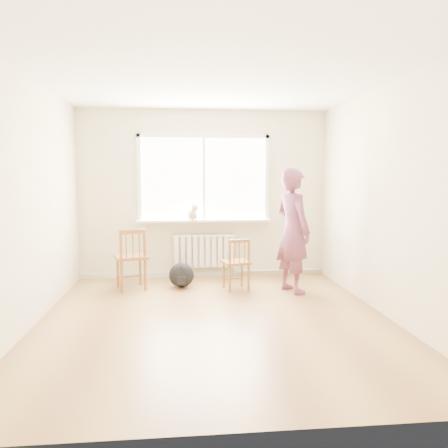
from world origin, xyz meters
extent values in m
plane|color=#A27942|center=(0.00, 0.00, 0.00)|extent=(4.50, 4.50, 0.00)
plane|color=white|center=(0.00, 0.00, 2.70)|extent=(4.50, 4.50, 0.00)
cube|color=beige|center=(0.00, 2.25, 1.35)|extent=(4.00, 0.01, 2.70)
cube|color=white|center=(0.00, 2.23, 1.60)|extent=(2.00, 0.02, 1.30)
cube|color=white|center=(0.00, 2.21, 2.28)|extent=(2.12, 0.05, 0.06)
cube|color=white|center=(-1.03, 2.21, 1.60)|extent=(0.06, 0.05, 1.42)
cube|color=white|center=(1.03, 2.21, 1.60)|extent=(0.06, 0.05, 1.42)
cube|color=white|center=(0.00, 2.21, 1.60)|extent=(0.04, 0.05, 1.30)
cube|color=white|center=(0.00, 2.14, 0.93)|extent=(2.15, 0.22, 0.04)
cube|color=white|center=(0.00, 2.20, 0.43)|extent=(1.00, 0.02, 0.55)
cube|color=white|center=(0.00, 2.15, 0.43)|extent=(1.00, 0.10, 0.51)
cube|color=white|center=(0.00, 2.15, 0.69)|extent=(1.00, 0.12, 0.03)
cylinder|color=silver|center=(1.25, 2.19, 0.08)|extent=(1.40, 0.04, 0.04)
cube|color=beige|center=(0.00, 2.23, 0.04)|extent=(4.00, 0.03, 0.08)
cube|color=brown|center=(-1.11, 1.51, 0.47)|extent=(0.54, 0.53, 0.04)
cylinder|color=brown|center=(-1.00, 1.72, 0.24)|extent=(0.04, 0.04, 0.47)
cylinder|color=brown|center=(-1.32, 1.62, 0.24)|extent=(0.04, 0.04, 0.47)
cylinder|color=brown|center=(-0.90, 1.40, 0.24)|extent=(0.04, 0.04, 0.47)
cylinder|color=brown|center=(-1.22, 1.30, 0.24)|extent=(0.04, 0.04, 0.47)
cylinder|color=brown|center=(-0.90, 1.40, 0.45)|extent=(0.04, 0.04, 0.89)
cylinder|color=brown|center=(-1.22, 1.30, 0.45)|extent=(0.04, 0.04, 0.89)
cube|color=brown|center=(-1.06, 1.35, 0.86)|extent=(0.36, 0.14, 0.06)
cylinder|color=brown|center=(-0.97, 1.37, 0.67)|extent=(0.02, 0.02, 0.36)
cylinder|color=brown|center=(-1.06, 1.35, 0.67)|extent=(0.02, 0.02, 0.36)
cylinder|color=brown|center=(-1.15, 1.32, 0.67)|extent=(0.02, 0.02, 0.36)
cube|color=brown|center=(0.41, 1.33, 0.40)|extent=(0.44, 0.42, 0.04)
cylinder|color=brown|center=(0.52, 1.50, 0.20)|extent=(0.03, 0.03, 0.40)
cylinder|color=brown|center=(0.24, 1.44, 0.20)|extent=(0.03, 0.03, 0.40)
cylinder|color=brown|center=(0.58, 1.22, 0.20)|extent=(0.03, 0.03, 0.40)
cylinder|color=brown|center=(0.30, 1.16, 0.20)|extent=(0.03, 0.03, 0.40)
cylinder|color=brown|center=(0.58, 1.22, 0.38)|extent=(0.04, 0.04, 0.76)
cylinder|color=brown|center=(0.30, 1.16, 0.38)|extent=(0.04, 0.04, 0.76)
cube|color=brown|center=(0.44, 1.19, 0.73)|extent=(0.31, 0.09, 0.05)
cylinder|color=brown|center=(0.52, 1.20, 0.57)|extent=(0.02, 0.02, 0.30)
cylinder|color=brown|center=(0.44, 1.19, 0.57)|extent=(0.02, 0.02, 0.30)
cylinder|color=brown|center=(0.36, 1.17, 0.57)|extent=(0.02, 0.02, 0.30)
imported|color=#BE3F70|center=(1.19, 1.12, 0.88)|extent=(0.63, 0.75, 1.75)
ellipsoid|color=beige|center=(-0.20, 2.07, 1.05)|extent=(0.25, 0.32, 0.20)
sphere|color=beige|center=(-0.16, 1.94, 1.15)|extent=(0.11, 0.11, 0.11)
cone|color=beige|center=(-0.19, 1.93, 1.21)|extent=(0.04, 0.04, 0.05)
cone|color=beige|center=(-0.13, 1.95, 1.21)|extent=(0.04, 0.04, 0.05)
cylinder|color=beige|center=(-0.24, 2.21, 0.99)|extent=(0.07, 0.18, 0.02)
cylinder|color=beige|center=(-0.20, 1.96, 1.00)|extent=(0.02, 0.02, 0.10)
cylinder|color=beige|center=(-0.14, 1.98, 1.00)|extent=(0.02, 0.02, 0.10)
ellipsoid|color=black|center=(-0.38, 1.51, 0.18)|extent=(0.37, 0.28, 0.37)
camera|label=1|loc=(-0.38, -4.85, 1.62)|focal=35.00mm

